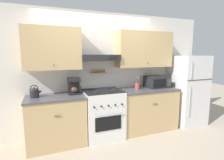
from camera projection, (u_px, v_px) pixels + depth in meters
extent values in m
plane|color=#B2A38E|center=(108.00, 143.00, 3.32)|extent=(16.00, 16.00, 0.00)
cube|color=silver|center=(97.00, 73.00, 3.78)|extent=(5.20, 0.08, 2.55)
cube|color=tan|center=(52.00, 48.00, 3.19)|extent=(1.02, 0.33, 0.78)
sphere|color=brown|center=(54.00, 65.00, 3.07)|extent=(0.02, 0.02, 0.02)
cube|color=tan|center=(144.00, 49.00, 3.88)|extent=(1.29, 0.33, 0.78)
sphere|color=brown|center=(148.00, 63.00, 3.76)|extent=(0.02, 0.02, 0.02)
cube|color=#232326|center=(100.00, 58.00, 3.52)|extent=(0.77, 0.37, 0.12)
cube|color=black|center=(113.00, 58.00, 3.42)|extent=(0.18, 0.01, 0.05)
cube|color=tan|center=(98.00, 73.00, 3.70)|extent=(0.34, 0.07, 0.02)
cylinder|color=olive|center=(92.00, 71.00, 3.65)|extent=(0.03, 0.03, 0.06)
cylinder|color=olive|center=(95.00, 71.00, 3.67)|extent=(0.03, 0.03, 0.06)
cylinder|color=olive|center=(98.00, 71.00, 3.70)|extent=(0.03, 0.03, 0.06)
cylinder|color=olive|center=(101.00, 71.00, 3.72)|extent=(0.03, 0.03, 0.06)
cylinder|color=olive|center=(104.00, 71.00, 3.75)|extent=(0.03, 0.03, 0.06)
cube|color=tan|center=(56.00, 121.00, 3.24)|extent=(1.02, 0.65, 0.89)
cube|color=#4C4C51|center=(55.00, 97.00, 3.18)|extent=(1.05, 0.67, 0.03)
cylinder|color=brown|center=(57.00, 116.00, 2.90)|extent=(0.10, 0.01, 0.01)
cube|color=tan|center=(146.00, 109.00, 3.94)|extent=(1.29, 0.65, 0.89)
cube|color=#4C4C51|center=(147.00, 89.00, 3.87)|extent=(1.32, 0.67, 0.03)
cylinder|color=brown|center=(155.00, 104.00, 3.60)|extent=(0.10, 0.01, 0.01)
cube|color=white|center=(103.00, 114.00, 3.55)|extent=(0.75, 0.66, 0.96)
cube|color=black|center=(108.00, 124.00, 3.25)|extent=(0.51, 0.01, 0.27)
cylinder|color=#ADAFB5|center=(109.00, 114.00, 3.20)|extent=(0.53, 0.02, 0.02)
cube|color=black|center=(103.00, 91.00, 3.47)|extent=(0.75, 0.66, 0.01)
cylinder|color=#232326|center=(96.00, 92.00, 3.26)|extent=(0.11, 0.11, 0.02)
cylinder|color=#232326|center=(114.00, 91.00, 3.39)|extent=(0.11, 0.11, 0.02)
cylinder|color=#232326|center=(92.00, 89.00, 3.55)|extent=(0.11, 0.11, 0.02)
cylinder|color=#232326|center=(108.00, 88.00, 3.68)|extent=(0.11, 0.11, 0.02)
cylinder|color=black|center=(94.00, 107.00, 3.09)|extent=(0.03, 0.02, 0.03)
cylinder|color=black|center=(102.00, 107.00, 3.14)|extent=(0.03, 0.02, 0.03)
cylinder|color=black|center=(109.00, 106.00, 3.19)|extent=(0.03, 0.02, 0.03)
cylinder|color=black|center=(115.00, 105.00, 3.24)|extent=(0.03, 0.02, 0.03)
cylinder|color=black|center=(122.00, 104.00, 3.29)|extent=(0.03, 0.02, 0.03)
cube|color=white|center=(98.00, 86.00, 3.75)|extent=(0.75, 0.04, 0.06)
cube|color=white|center=(187.00, 90.00, 4.23)|extent=(0.73, 0.72, 1.64)
cube|color=black|center=(200.00, 80.00, 3.85)|extent=(0.73, 0.01, 0.01)
cylinder|color=#ADAFB5|center=(192.00, 70.00, 3.71)|extent=(0.02, 0.02, 0.36)
cylinder|color=#ADAFB5|center=(190.00, 101.00, 3.81)|extent=(0.02, 0.02, 0.69)
cylinder|color=#232326|center=(34.00, 94.00, 3.09)|extent=(0.16, 0.16, 0.13)
ellipsoid|color=#232326|center=(34.00, 90.00, 3.08)|extent=(0.15, 0.15, 0.07)
sphere|color=black|center=(34.00, 88.00, 3.07)|extent=(0.02, 0.02, 0.02)
cylinder|color=#232326|center=(39.00, 92.00, 3.11)|extent=(0.10, 0.03, 0.08)
torus|color=black|center=(34.00, 89.00, 3.07)|extent=(0.14, 0.01, 0.14)
cube|color=black|center=(74.00, 93.00, 3.35)|extent=(0.22, 0.20, 0.03)
cube|color=black|center=(74.00, 85.00, 3.38)|extent=(0.22, 0.08, 0.32)
cube|color=black|center=(74.00, 80.00, 3.30)|extent=(0.22, 0.16, 0.07)
ellipsoid|color=#4C3323|center=(74.00, 90.00, 3.32)|extent=(0.13, 0.13, 0.12)
cube|color=#232326|center=(157.00, 82.00, 4.03)|extent=(0.50, 0.38, 0.26)
cube|color=black|center=(160.00, 83.00, 3.82)|extent=(0.30, 0.01, 0.17)
cube|color=#38383D|center=(169.00, 82.00, 3.91)|extent=(0.10, 0.01, 0.19)
cylinder|color=#B24C42|center=(137.00, 86.00, 3.83)|extent=(0.10, 0.10, 0.13)
cylinder|color=olive|center=(137.00, 80.00, 3.80)|extent=(0.01, 0.05, 0.16)
cylinder|color=#28282B|center=(138.00, 80.00, 3.81)|extent=(0.01, 0.04, 0.16)
cylinder|color=#B2B2B7|center=(138.00, 80.00, 3.82)|extent=(0.01, 0.03, 0.16)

